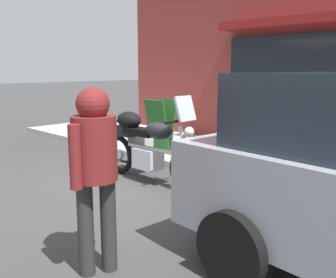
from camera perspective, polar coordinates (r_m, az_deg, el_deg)
name	(u,v)px	position (r m, az deg, el deg)	size (l,w,h in m)	color
ground_plane	(130,185)	(6.01, -5.66, -6.85)	(80.00, 80.00, 0.00)	#3A3A3A
touring_motorcycle	(146,143)	(6.11, -3.29, -0.64)	(2.21, 0.66, 1.41)	black
parked_bicycle	(105,141)	(7.69, -9.32, -0.29)	(1.65, 0.48, 0.92)	black
pedestrian_walking	(95,159)	(3.31, -10.85, -2.94)	(0.46, 0.54, 1.64)	#2B2B2B
sandwich_board_sign	(161,124)	(7.90, -1.08, 2.17)	(0.55, 0.43, 1.03)	#1E511E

